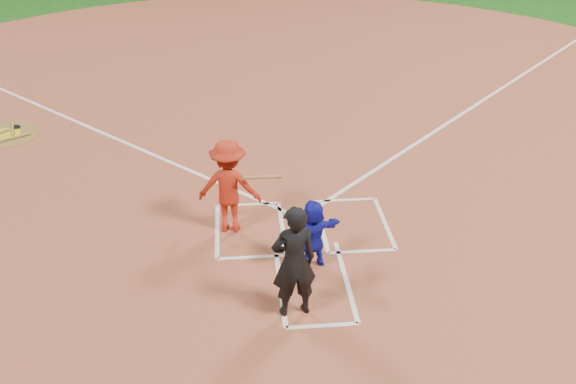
{
  "coord_description": "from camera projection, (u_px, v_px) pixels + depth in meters",
  "views": [
    {
      "loc": [
        -1.19,
        -10.15,
        6.5
      ],
      "look_at": [
        -0.3,
        -0.4,
        1.0
      ],
      "focal_mm": 40.0,
      "sensor_mm": 36.0,
      "label": 1
    }
  ],
  "objects": [
    {
      "name": "on_deck_bat_c",
      "position": [
        13.0,
        138.0,
        15.5
      ],
      "size": [
        0.73,
        0.52,
        0.06
      ],
      "primitive_type": "cylinder",
      "rotation": [
        1.57,
        0.0,
        2.16
      ],
      "color": "olive",
      "rests_on": "on_deck_circle"
    },
    {
      "name": "ground",
      "position": [
        302.0,
        227.0,
        12.09
      ],
      "size": [
        120.0,
        120.0,
        0.0
      ],
      "primitive_type": "plane",
      "color": "#154C13",
      "rests_on": "ground"
    },
    {
      "name": "umpire",
      "position": [
        294.0,
        262.0,
        9.48
      ],
      "size": [
        0.76,
        0.58,
        1.89
      ],
      "primitive_type": "imported",
      "rotation": [
        0.0,
        0.0,
        3.33
      ],
      "color": "black",
      "rests_on": "home_plate_dirt"
    },
    {
      "name": "on_deck_logo",
      "position": [
        4.0,
        134.0,
        15.75
      ],
      "size": [
        0.8,
        0.8,
        0.0
      ],
      "primitive_type": "cylinder",
      "color": "gold",
      "rests_on": "on_deck_circle"
    },
    {
      "name": "batter_at_plate",
      "position": [
        229.0,
        186.0,
        11.6
      ],
      "size": [
        1.61,
        0.87,
        1.79
      ],
      "color": "red",
      "rests_on": "home_plate_dirt"
    },
    {
      "name": "chalk_markings",
      "position": [
        280.0,
        118.0,
        16.68
      ],
      "size": [
        28.35,
        17.32,
        0.01
      ],
      "color": "white",
      "rests_on": "home_plate_dirt"
    },
    {
      "name": "home_plate_dirt",
      "position": [
        277.0,
        108.0,
        17.3
      ],
      "size": [
        28.0,
        28.0,
        0.01
      ],
      "primitive_type": "cylinder",
      "color": "brown",
      "rests_on": "ground"
    },
    {
      "name": "home_plate",
      "position": [
        302.0,
        226.0,
        12.08
      ],
      "size": [
        0.6,
        0.6,
        0.02
      ],
      "primitive_type": "cylinder",
      "rotation": [
        0.0,
        0.0,
        3.14
      ],
      "color": "silver",
      "rests_on": "home_plate_dirt"
    },
    {
      "name": "on_deck_circle",
      "position": [
        4.0,
        135.0,
        15.75
      ],
      "size": [
        1.7,
        1.7,
        0.01
      ],
      "primitive_type": "cylinder",
      "color": "brown",
      "rests_on": "home_plate_dirt"
    },
    {
      "name": "catcher",
      "position": [
        313.0,
        234.0,
        10.71
      ],
      "size": [
        1.22,
        0.77,
        1.25
      ],
      "primitive_type": "imported",
      "rotation": [
        0.0,
        0.0,
        3.52
      ],
      "color": "#161AB7",
      "rests_on": "home_plate_dirt"
    },
    {
      "name": "bat_weight_donut",
      "position": [
        16.0,
        127.0,
        16.1
      ],
      "size": [
        0.19,
        0.19,
        0.05
      ],
      "primitive_type": "torus",
      "color": "black",
      "rests_on": "on_deck_circle"
    },
    {
      "name": "on_deck_bat_a",
      "position": [
        13.0,
        129.0,
        15.96
      ],
      "size": [
        0.27,
        0.83,
        0.06
      ],
      "primitive_type": "cylinder",
      "rotation": [
        1.57,
        0.0,
        0.25
      ],
      "color": "olive",
      "rests_on": "on_deck_circle"
    }
  ]
}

